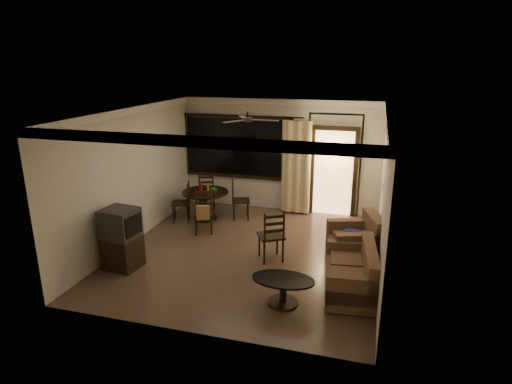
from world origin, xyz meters
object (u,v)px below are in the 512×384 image
(dining_table, at_px, (205,197))
(dining_chair_north, at_px, (207,198))
(side_chair, at_px, (271,245))
(tv_cabinet, at_px, (122,238))
(dining_chair_east, at_px, (240,207))
(armchair, at_px, (357,243))
(dining_chair_west, at_px, (182,210))
(sofa, at_px, (354,275))
(dining_chair_south, at_px, (204,220))
(coffee_table, at_px, (283,287))

(dining_table, height_order, dining_chair_north, dining_chair_north)
(dining_chair_north, relative_size, side_chair, 0.93)
(tv_cabinet, bearing_deg, dining_table, 86.85)
(dining_chair_east, bearing_deg, armchair, -139.40)
(dining_chair_west, relative_size, armchair, 0.83)
(dining_chair_north, height_order, tv_cabinet, tv_cabinet)
(dining_chair_north, bearing_deg, sofa, 120.55)
(dining_chair_south, relative_size, dining_chair_north, 1.00)
(dining_chair_west, xyz_separation_m, armchair, (4.14, -1.08, 0.10))
(dining_chair_north, relative_size, armchair, 0.83)
(dining_table, height_order, tv_cabinet, tv_cabinet)
(tv_cabinet, bearing_deg, armchair, 26.04)
(dining_chair_north, distance_m, sofa, 5.10)
(dining_chair_west, height_order, dining_chair_east, same)
(dining_chair_south, distance_m, armchair, 3.40)
(dining_chair_north, bearing_deg, dining_chair_south, 90.00)
(sofa, height_order, side_chair, side_chair)
(sofa, bearing_deg, dining_chair_south, 146.69)
(sofa, xyz_separation_m, armchair, (-0.00, 1.17, 0.06))
(dining_chair_east, xyz_separation_m, coffee_table, (1.81, -3.47, 0.01))
(dining_chair_south, height_order, dining_chair_north, same)
(dining_chair_east, relative_size, coffee_table, 0.95)
(dining_table, xyz_separation_m, tv_cabinet, (-0.51, -2.77, 0.03))
(dining_chair_south, distance_m, tv_cabinet, 2.14)
(sofa, relative_size, coffee_table, 1.55)
(dining_chair_west, height_order, side_chair, side_chair)
(dining_chair_east, xyz_separation_m, tv_cabinet, (-1.30, -3.05, 0.29))
(dining_table, height_order, sofa, dining_table)
(dining_chair_east, distance_m, tv_cabinet, 3.33)
(dining_chair_east, bearing_deg, sofa, -154.04)
(side_chair, bearing_deg, sofa, 122.91)
(armchair, bearing_deg, sofa, -108.00)
(dining_chair_east, height_order, tv_cabinet, tv_cabinet)
(coffee_table, bearing_deg, dining_table, 129.16)
(dining_table, relative_size, armchair, 0.97)
(dining_chair_west, height_order, dining_chair_south, same)
(dining_chair_north, height_order, sofa, dining_chair_north)
(dining_chair_west, distance_m, dining_chair_north, 1.05)
(dining_chair_west, height_order, sofa, dining_chair_west)
(armchair, bearing_deg, dining_table, 141.38)
(dining_chair_north, bearing_deg, tv_cabinet, 66.47)
(tv_cabinet, relative_size, sofa, 0.74)
(dining_chair_east, height_order, side_chair, side_chair)
(dining_chair_south, xyz_separation_m, dining_chair_north, (-0.55, 1.55, -0.02))
(dining_chair_east, relative_size, tv_cabinet, 0.83)
(tv_cabinet, xyz_separation_m, coffee_table, (3.11, -0.42, -0.28))
(armchair, bearing_deg, side_chair, 174.70)
(coffee_table, bearing_deg, dining_chair_east, 117.58)
(tv_cabinet, relative_size, armchair, 1.00)
(dining_chair_north, height_order, coffee_table, dining_chair_north)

